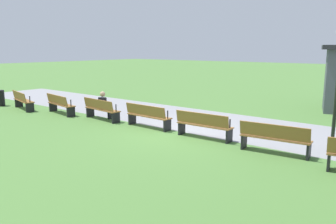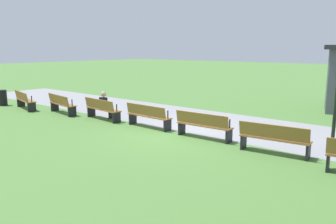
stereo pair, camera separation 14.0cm
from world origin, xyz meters
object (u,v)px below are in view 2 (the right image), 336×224
object	(u,v)px
bench_0	(24,100)
bench_3	(148,115)
bench_5	(274,138)
trash_bin	(3,98)
bench_4	(203,125)
person_seated	(105,105)
bench_2	(102,109)
bench_1	(61,104)

from	to	relation	value
bench_0	bench_3	distance (m)	7.39
bench_5	trash_bin	size ratio (longest dim) A/B	2.43
bench_4	person_seated	xyz separation A→B (m)	(-4.86, -0.02, 0.16)
bench_4	bench_5	size ratio (longest dim) A/B	0.99
person_seated	trash_bin	distance (m)	6.96
bench_4	bench_0	bearing A→B (deg)	-176.36
bench_2	bench_5	size ratio (longest dim) A/B	1.00
bench_0	bench_3	bearing A→B (deg)	20.09
bench_1	bench_3	bearing A→B (deg)	14.61
bench_1	bench_3	distance (m)	4.93
bench_2	bench_1	bearing A→B (deg)	-167.23
bench_1	trash_bin	xyz separation A→B (m)	(-4.36, -0.61, -0.07)
bench_0	bench_3	size ratio (longest dim) A/B	1.02
bench_0	bench_5	xyz separation A→B (m)	(12.25, 0.78, 0.00)
bench_1	bench_5	distance (m)	9.84
bench_3	person_seated	size ratio (longest dim) A/B	1.63
bench_5	bench_1	bearing A→B (deg)	176.34
bench_0	person_seated	bearing A→B (deg)	23.35
bench_1	bench_3	xyz separation A→B (m)	(4.91, 0.47, 0.00)
bench_3	person_seated	bearing A→B (deg)	-177.74
bench_0	person_seated	world-z (taller)	person_seated
bench_3	person_seated	xyz separation A→B (m)	(-2.39, -0.02, 0.16)
bench_2	person_seated	xyz separation A→B (m)	(0.07, 0.14, 0.16)
bench_3	bench_4	bearing A→B (deg)	1.83
bench_0	trash_bin	distance (m)	1.95
bench_2	bench_5	bearing A→B (deg)	5.49
bench_3	trash_bin	bearing A→B (deg)	-171.51
bench_0	bench_5	bearing A→B (deg)	16.45
bench_2	trash_bin	bearing A→B (deg)	-166.77
bench_3	bench_5	world-z (taller)	same
bench_4	person_seated	distance (m)	4.86
person_seated	bench_0	bearing A→B (deg)	-163.97
bench_1	bench_3	world-z (taller)	same
bench_0	trash_bin	bearing A→B (deg)	-162.92
bench_0	bench_2	size ratio (longest dim) A/B	1.01
bench_0	trash_bin	size ratio (longest dim) A/B	2.45
trash_bin	person_seated	bearing A→B (deg)	8.79
bench_1	trash_bin	bearing A→B (deg)	-162.86
bench_3	person_seated	world-z (taller)	person_seated
bench_2	person_seated	bearing A→B (deg)	68.70
bench_2	bench_3	world-z (taller)	same
bench_0	bench_3	xyz separation A→B (m)	(7.33, 0.94, 0.00)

